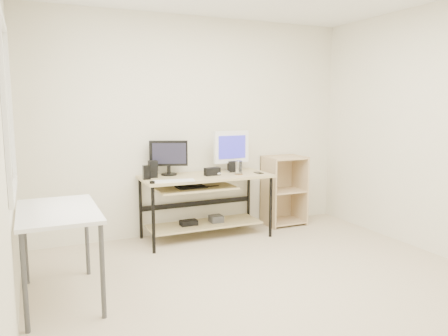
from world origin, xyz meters
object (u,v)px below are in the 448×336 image
at_px(black_monitor, 169,155).
at_px(audio_controller, 147,172).
at_px(desk, 204,193).
at_px(shelf_unit, 283,190).
at_px(side_table, 58,219).
at_px(white_imac, 231,148).

relative_size(black_monitor, audio_controller, 2.69).
bearing_deg(desk, shelf_unit, 7.77).
relative_size(side_table, shelf_unit, 1.11).
bearing_deg(audio_controller, side_table, -135.08).
bearing_deg(audio_controller, desk, -1.10).
bearing_deg(desk, white_imac, 18.58).
distance_m(white_imac, audio_controller, 1.13).
height_order(shelf_unit, black_monitor, black_monitor).
bearing_deg(shelf_unit, white_imac, -178.60).
xyz_separation_m(desk, side_table, (-1.65, -1.06, 0.13)).
bearing_deg(side_table, black_monitor, 43.72).
height_order(desk, black_monitor, black_monitor).
relative_size(side_table, white_imac, 2.02).
relative_size(desk, shelf_unit, 1.67).
xyz_separation_m(black_monitor, white_imac, (0.79, -0.03, 0.06)).
bearing_deg(black_monitor, desk, -5.00).
distance_m(side_table, black_monitor, 1.81).
bearing_deg(desk, side_table, -147.35).
bearing_deg(desk, audio_controller, -179.06).
height_order(white_imac, audio_controller, white_imac).
xyz_separation_m(desk, audio_controller, (-0.67, -0.01, 0.29)).
relative_size(shelf_unit, black_monitor, 2.10).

